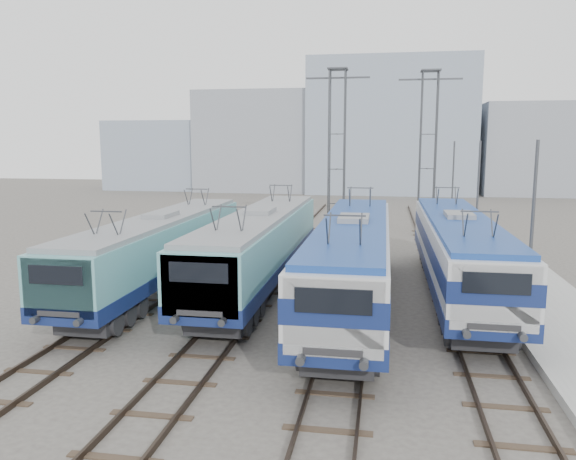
% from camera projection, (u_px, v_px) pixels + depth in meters
% --- Properties ---
extents(ground, '(160.00, 160.00, 0.00)m').
position_uv_depth(ground, '(281.00, 340.00, 19.77)').
color(ground, '#514C47').
extents(platform, '(4.00, 70.00, 0.30)m').
position_uv_depth(platform, '(530.00, 291.00, 25.82)').
color(platform, '#9E9E99').
rests_on(platform, ground).
extents(locomotive_far_left, '(2.71, 17.12, 3.22)m').
position_uv_depth(locomotive_far_left, '(160.00, 246.00, 26.01)').
color(locomotive_far_left, navy).
rests_on(locomotive_far_left, ground).
extents(locomotive_center_left, '(2.82, 17.82, 3.35)m').
position_uv_depth(locomotive_center_left, '(259.00, 244.00, 26.22)').
color(locomotive_center_left, navy).
rests_on(locomotive_center_left, ground).
extents(locomotive_center_right, '(2.89, 18.27, 3.43)m').
position_uv_depth(locomotive_center_right, '(353.00, 255.00, 23.05)').
color(locomotive_center_right, navy).
rests_on(locomotive_center_right, ground).
extents(locomotive_far_right, '(2.81, 17.78, 3.34)m').
position_uv_depth(locomotive_far_right, '(458.00, 248.00, 24.91)').
color(locomotive_far_right, navy).
rests_on(locomotive_far_right, ground).
extents(catenary_tower_west, '(4.50, 1.20, 12.00)m').
position_uv_depth(catenary_tower_west, '(337.00, 146.00, 40.17)').
color(catenary_tower_west, '#3F4247').
rests_on(catenary_tower_west, ground).
extents(catenary_tower_east, '(4.50, 1.20, 12.00)m').
position_uv_depth(catenary_tower_east, '(428.00, 146.00, 41.02)').
color(catenary_tower_east, '#3F4247').
rests_on(catenary_tower_east, ground).
extents(mast_front, '(0.12, 0.12, 7.00)m').
position_uv_depth(mast_front, '(531.00, 240.00, 19.73)').
color(mast_front, '#3F4247').
rests_on(mast_front, ground).
extents(mast_mid, '(0.12, 0.12, 7.00)m').
position_uv_depth(mast_mid, '(477.00, 204.00, 31.41)').
color(mast_mid, '#3F4247').
rests_on(mast_mid, ground).
extents(mast_rear, '(0.12, 0.12, 7.00)m').
position_uv_depth(mast_rear, '(453.00, 187.00, 43.10)').
color(mast_rear, '#3F4247').
rests_on(mast_rear, ground).
extents(safety_cone, '(0.33, 0.33, 0.49)m').
position_uv_depth(safety_cone, '(525.00, 323.00, 19.95)').
color(safety_cone, orange).
rests_on(safety_cone, platform).
extents(building_west, '(18.00, 12.00, 14.00)m').
position_uv_depth(building_west, '(264.00, 142.00, 81.41)').
color(building_west, gray).
rests_on(building_west, ground).
extents(building_center, '(22.00, 14.00, 18.00)m').
position_uv_depth(building_center, '(390.00, 127.00, 78.07)').
color(building_center, '#8896A9').
rests_on(building_center, ground).
extents(building_east, '(16.00, 12.00, 12.00)m').
position_uv_depth(building_east, '(541.00, 149.00, 75.17)').
color(building_east, gray).
rests_on(building_east, ground).
extents(building_far_west, '(14.00, 10.00, 10.00)m').
position_uv_depth(building_far_west, '(160.00, 155.00, 84.41)').
color(building_far_west, '#8896A9').
rests_on(building_far_west, ground).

